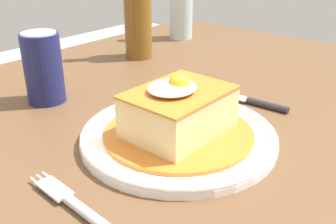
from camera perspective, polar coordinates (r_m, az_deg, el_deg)
dining_table at (r=0.69m, az=-1.85°, el=-8.19°), size 1.30×0.91×0.72m
main_plate at (r=0.57m, az=1.54°, el=-3.40°), size 0.28×0.28×0.02m
sandwich_meal at (r=0.55m, az=1.54°, el=-0.36°), size 0.22×0.22×0.09m
fork at (r=0.45m, az=-13.27°, el=-13.07°), size 0.02×0.14×0.01m
knife at (r=0.70m, az=12.51°, el=1.47°), size 0.03×0.17×0.01m
soda_can at (r=0.71m, az=-17.73°, el=6.13°), size 0.07×0.07×0.12m
beer_bottle_clear at (r=1.11m, az=1.94°, el=15.70°), size 0.06×0.06×0.27m
beer_bottle_amber at (r=0.93m, az=-4.42°, el=13.86°), size 0.06×0.06×0.27m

